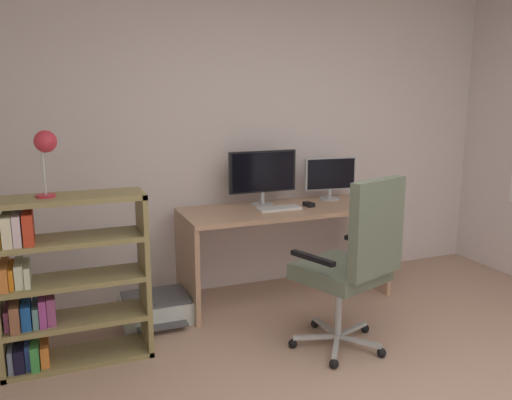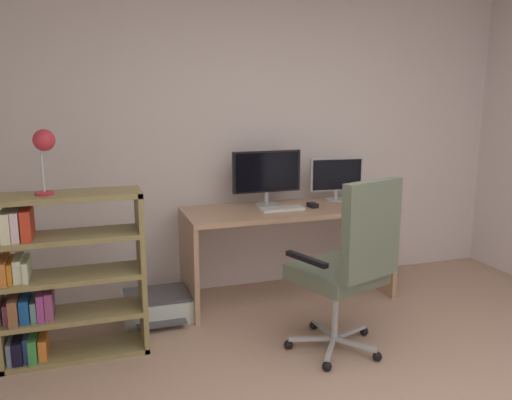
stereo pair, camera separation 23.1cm
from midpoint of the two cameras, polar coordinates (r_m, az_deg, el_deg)
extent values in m
cube|color=silver|center=(4.48, -2.37, 7.20)|extent=(4.61, 0.10, 2.62)
cube|color=tan|center=(4.19, 1.61, -1.06)|extent=(1.66, 0.64, 0.04)
cube|color=tan|center=(4.06, -9.09, -7.19)|extent=(0.04, 0.61, 0.72)
cube|color=tan|center=(4.66, 10.82, -4.76)|extent=(0.04, 0.61, 0.72)
cylinder|color=#B2B5B7|center=(4.29, -0.83, -0.45)|extent=(0.18, 0.18, 0.01)
cylinder|color=#B2B5B7|center=(4.28, -0.84, 0.33)|extent=(0.03, 0.03, 0.11)
cube|color=black|center=(4.24, -0.84, 3.10)|extent=(0.57, 0.04, 0.33)
cube|color=black|center=(4.22, -0.74, 3.06)|extent=(0.53, 0.01, 0.31)
cylinder|color=#B2B5B7|center=(4.54, 6.53, 0.16)|extent=(0.18, 0.18, 0.01)
cylinder|color=#B2B5B7|center=(4.53, 6.54, 0.76)|extent=(0.03, 0.03, 0.09)
cube|color=#B7BABC|center=(4.50, 6.59, 2.86)|extent=(0.46, 0.08, 0.27)
cube|color=black|center=(4.48, 6.69, 2.82)|extent=(0.42, 0.05, 0.25)
cube|color=silver|center=(4.11, 0.92, -0.93)|extent=(0.34, 0.14, 0.02)
cube|color=black|center=(4.23, 4.18, -0.48)|extent=(0.07, 0.10, 0.03)
cube|color=#B7BABC|center=(3.73, 8.55, -13.70)|extent=(0.29, 0.13, 0.02)
sphere|color=black|center=(3.85, 10.01, -13.55)|extent=(0.06, 0.06, 0.06)
cube|color=#B7BABC|center=(3.74, 5.78, -13.53)|extent=(0.04, 0.30, 0.02)
sphere|color=black|center=(3.88, 4.66, -13.22)|extent=(0.06, 0.06, 0.06)
cube|color=#B7BABC|center=(3.60, 4.56, -14.58)|extent=(0.30, 0.11, 0.02)
sphere|color=black|center=(3.60, 2.11, -15.29)|extent=(0.06, 0.06, 0.06)
cube|color=#B7BABC|center=(3.49, 6.72, -15.49)|extent=(0.19, 0.27, 0.02)
sphere|color=black|center=(3.38, 6.42, -17.24)|extent=(0.06, 0.06, 0.06)
cube|color=#B7BABC|center=(3.58, 9.25, -14.89)|extent=(0.21, 0.26, 0.02)
sphere|color=black|center=(3.55, 11.56, -15.91)|extent=(0.06, 0.06, 0.06)
cylinder|color=#B7BABC|center=(3.55, 7.05, -11.54)|extent=(0.04, 0.04, 0.40)
cube|color=#606C59|center=(3.46, 7.15, -7.75)|extent=(0.62, 0.62, 0.10)
cube|color=#606C59|center=(3.19, 10.95, -3.04)|extent=(0.45, 0.22, 0.59)
cube|color=black|center=(3.22, 4.09, -6.31)|extent=(0.15, 0.33, 0.03)
cube|color=black|center=(3.60, 10.00, -4.52)|extent=(0.15, 0.33, 0.03)
cube|color=olive|center=(3.51, -13.87, -7.54)|extent=(0.03, 0.31, 1.05)
cube|color=olive|center=(3.35, -21.55, 0.15)|extent=(0.89, 0.31, 0.03)
cube|color=olive|center=(3.68, -20.32, -15.64)|extent=(0.89, 0.31, 0.03)
cube|color=olive|center=(3.57, -20.62, -11.99)|extent=(0.82, 0.31, 0.03)
cube|color=olive|center=(3.48, -20.92, -8.12)|extent=(0.82, 0.31, 0.03)
cube|color=olive|center=(3.41, -21.23, -4.06)|extent=(0.82, 0.31, 0.03)
cube|color=slate|center=(3.66, -26.70, -14.87)|extent=(0.03, 0.23, 0.14)
cube|color=black|center=(3.65, -25.96, -14.82)|extent=(0.06, 0.25, 0.14)
cube|color=#2E4EA0|center=(3.66, -25.18, -14.58)|extent=(0.03, 0.24, 0.15)
cube|color=green|center=(3.64, -24.56, -14.68)|extent=(0.05, 0.28, 0.15)
cube|color=orange|center=(3.66, -23.65, -14.69)|extent=(0.05, 0.24, 0.13)
cube|color=#A24C7A|center=(3.57, -27.06, -11.20)|extent=(0.03, 0.22, 0.12)
cube|color=#8D593D|center=(3.55, -26.35, -10.97)|extent=(0.05, 0.28, 0.16)
cube|color=#1B52A4|center=(3.56, -25.36, -10.92)|extent=(0.05, 0.26, 0.15)
cube|color=slate|center=(3.56, -24.51, -11.03)|extent=(0.03, 0.24, 0.13)
cube|color=#A24192|center=(3.54, -23.88, -10.75)|extent=(0.04, 0.23, 0.17)
cube|color=#9A487C|center=(3.55, -23.10, -10.60)|extent=(0.05, 0.23, 0.17)
cube|color=orange|center=(3.48, -27.32, -7.22)|extent=(0.04, 0.27, 0.14)
cube|color=orange|center=(3.48, -26.67, -7.25)|extent=(0.03, 0.25, 0.12)
cube|color=silver|center=(3.47, -26.01, -7.11)|extent=(0.05, 0.23, 0.14)
cube|color=beige|center=(3.47, -25.29, -7.18)|extent=(0.03, 0.25, 0.12)
cube|color=beige|center=(3.40, -27.08, -2.77)|extent=(0.05, 0.29, 0.18)
cube|color=silver|center=(3.39, -26.22, -2.71)|extent=(0.04, 0.26, 0.18)
cube|color=red|center=(3.39, -25.24, -2.58)|extent=(0.06, 0.29, 0.18)
cylinder|color=#C82D3C|center=(3.35, -23.65, 0.40)|extent=(0.11, 0.11, 0.02)
cylinder|color=silver|center=(3.33, -23.85, 2.82)|extent=(0.01, 0.01, 0.27)
sphere|color=#C82D3C|center=(3.31, -23.72, 5.82)|extent=(0.13, 0.13, 0.13)
cube|color=silver|center=(4.07, -12.41, -11.48)|extent=(0.50, 0.40, 0.16)
cube|color=#4C4C51|center=(4.03, -12.47, -10.27)|extent=(0.46, 0.37, 0.02)
cube|color=#4C4C51|center=(3.86, -11.79, -13.27)|extent=(0.35, 0.10, 0.01)
camera|label=1|loc=(0.12, -91.76, -0.36)|focal=36.95mm
camera|label=2|loc=(0.12, 88.24, 0.36)|focal=36.95mm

